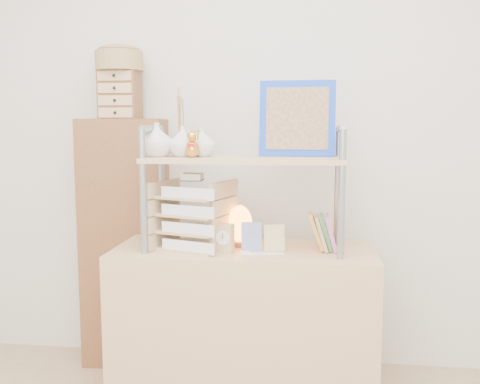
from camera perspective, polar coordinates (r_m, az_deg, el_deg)
The scene contains 9 objects.
desk at distance 2.60m, azimuth 0.43°, elevation -14.09°, with size 1.20×0.50×0.75m, color tan.
cabinet at distance 3.01m, azimuth -12.13°, elevation -5.32°, with size 0.45×0.24×1.35m, color brown.
hutch at distance 2.45m, azimuth -1.29°, elevation 4.10°, with size 0.92×0.34×0.77m.
letter_tray at distance 2.47m, azimuth -5.01°, elevation -2.84°, with size 0.35×0.35×0.35m.
salt_lamp at distance 2.52m, azimuth -0.01°, elevation -3.55°, with size 0.13×0.12×0.19m.
desk_clock at distance 2.39m, azimuth -1.79°, elevation -4.94°, with size 0.10×0.06×0.13m.
postcard_stand at distance 2.39m, azimuth 2.39°, elevation -5.61°, with size 0.20×0.09×0.14m.
drawer_chest at distance 2.93m, azimuth -12.69°, elevation 10.06°, with size 0.20×0.16×0.25m.
woven_basket at distance 2.95m, azimuth -12.77°, elevation 13.46°, with size 0.25×0.25×0.10m, color olive.
Camera 1 is at (0.28, -1.21, 1.31)m, focal length 40.00 mm.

